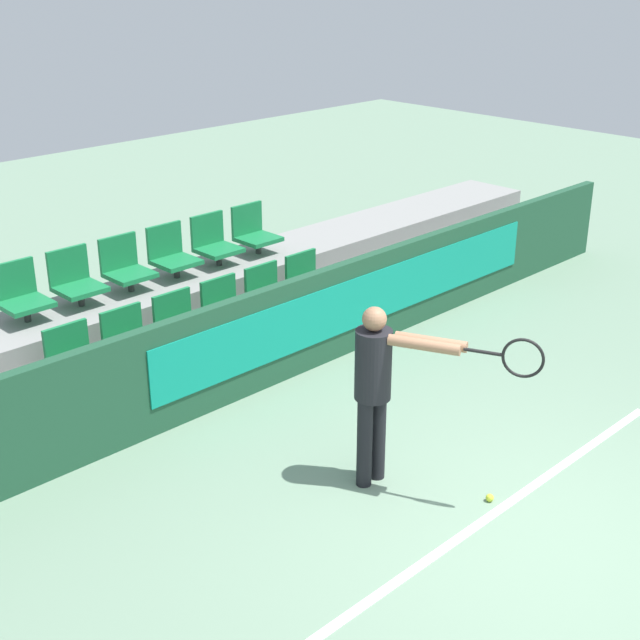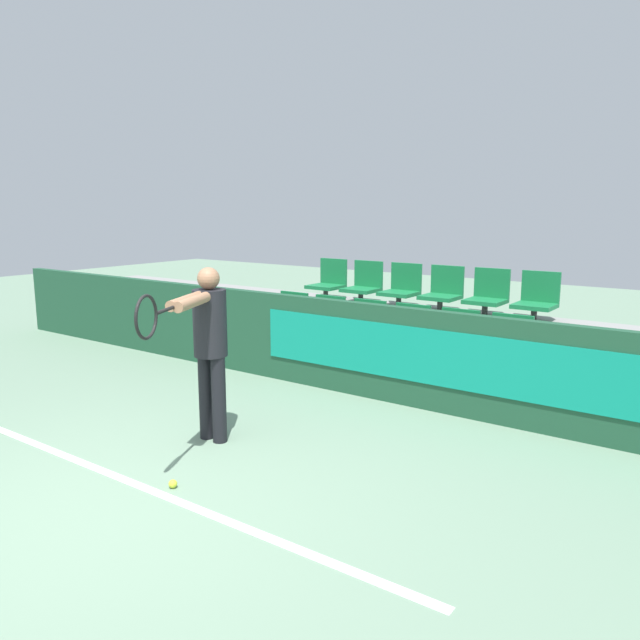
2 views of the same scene
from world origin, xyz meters
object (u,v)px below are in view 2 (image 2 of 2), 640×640
at_px(stadium_chair_1, 325,321).
at_px(stadium_chair_9, 443,291).
at_px(stadium_chair_0, 289,316).
at_px(stadium_chair_2, 365,326).
at_px(tennis_ball, 173,484).
at_px(stadium_chair_7, 364,284).
at_px(stadium_chair_8, 402,287).
at_px(tennis_player, 207,338).
at_px(stadium_chair_11, 537,299).
at_px(stadium_chair_5, 508,345).
at_px(stadium_chair_3, 408,332).
at_px(stadium_chair_6, 329,281).
at_px(stadium_chair_10, 488,295).
at_px(stadium_chair_4, 455,338).

xyz_separation_m(stadium_chair_1, stadium_chair_9, (1.20, 0.94, 0.39)).
distance_m(stadium_chair_0, stadium_chair_2, 1.20).
bearing_deg(tennis_ball, stadium_chair_2, 97.75).
xyz_separation_m(stadium_chair_7, stadium_chair_8, (0.60, 0.00, 0.00)).
bearing_deg(stadium_chair_9, tennis_player, -98.77).
relative_size(stadium_chair_7, tennis_ball, 8.71).
bearing_deg(stadium_chair_9, stadium_chair_7, 180.00).
bearing_deg(stadium_chair_11, stadium_chair_7, 180.00).
height_order(tennis_player, tennis_ball, tennis_player).
distance_m(stadium_chair_11, tennis_ball, 4.76).
distance_m(stadium_chair_1, stadium_chair_8, 1.18).
bearing_deg(stadium_chair_11, stadium_chair_8, 180.00).
distance_m(stadium_chair_9, stadium_chair_11, 1.20).
relative_size(stadium_chair_5, stadium_chair_8, 1.00).
xyz_separation_m(stadium_chair_3, stadium_chair_7, (-1.20, 0.94, 0.39)).
xyz_separation_m(stadium_chair_3, stadium_chair_6, (-1.80, 0.94, 0.39)).
distance_m(stadium_chair_0, stadium_chair_6, 1.01).
height_order(stadium_chair_5, stadium_chair_6, stadium_chair_6).
bearing_deg(stadium_chair_11, tennis_ball, -106.50).
relative_size(stadium_chair_6, stadium_chair_10, 1.00).
bearing_deg(stadium_chair_11, stadium_chair_0, -162.64).
distance_m(stadium_chair_6, stadium_chair_8, 1.20).
bearing_deg(stadium_chair_8, stadium_chair_6, 180.00).
relative_size(stadium_chair_0, stadium_chair_8, 1.00).
xyz_separation_m(stadium_chair_11, tennis_player, (-1.76, -3.63, -0.06)).
bearing_deg(stadium_chair_6, stadium_chair_4, -21.34).
relative_size(stadium_chair_4, stadium_chair_6, 1.00).
bearing_deg(tennis_ball, stadium_chair_7, 103.61).
relative_size(stadium_chair_1, stadium_chair_6, 1.00).
bearing_deg(stadium_chair_9, stadium_chair_0, -152.48).
bearing_deg(stadium_chair_0, stadium_chair_6, 90.00).
xyz_separation_m(stadium_chair_4, stadium_chair_6, (-2.40, 0.94, 0.39)).
height_order(stadium_chair_4, tennis_player, tennis_player).
bearing_deg(stadium_chair_0, stadium_chair_2, 0.00).
relative_size(stadium_chair_1, stadium_chair_7, 1.00).
relative_size(stadium_chair_2, tennis_ball, 8.71).
relative_size(stadium_chair_1, stadium_chair_4, 1.00).
xyz_separation_m(stadium_chair_0, tennis_ball, (1.68, -3.52, -0.61)).
xyz_separation_m(stadium_chair_2, tennis_player, (0.04, -2.69, 0.32)).
height_order(stadium_chair_5, stadium_chair_10, stadium_chair_10).
height_order(stadium_chair_7, stadium_chair_11, same).
height_order(stadium_chair_6, stadium_chair_7, same).
distance_m(stadium_chair_6, stadium_chair_11, 3.00).
bearing_deg(stadium_chair_9, stadium_chair_2, -122.61).
xyz_separation_m(stadium_chair_2, stadium_chair_3, (0.60, 0.00, 0.00)).
bearing_deg(stadium_chair_2, stadium_chair_10, 38.00).
height_order(stadium_chair_3, stadium_chair_10, stadium_chair_10).
xyz_separation_m(stadium_chair_2, stadium_chair_5, (1.80, 0.00, 0.00)).
height_order(stadium_chair_1, stadium_chair_8, stadium_chair_8).
relative_size(stadium_chair_2, stadium_chair_6, 1.00).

